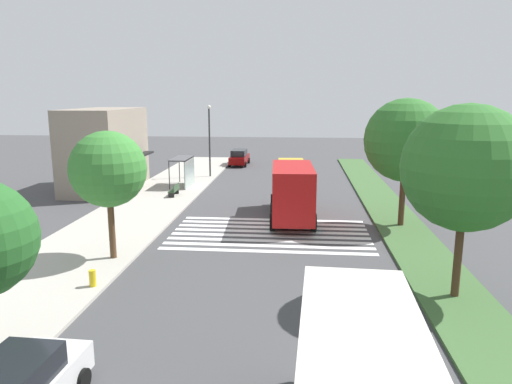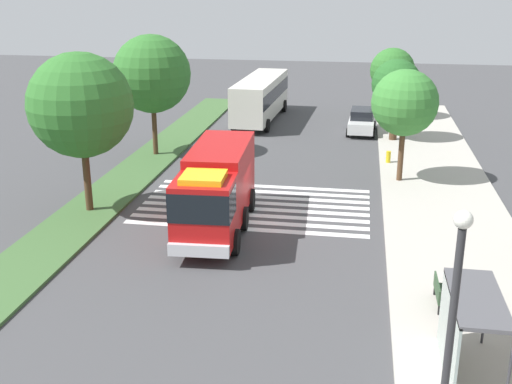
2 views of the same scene
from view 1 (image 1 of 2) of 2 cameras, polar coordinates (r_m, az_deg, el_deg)
The scene contains 14 objects.
ground_plane at distance 29.79m, azimuth 1.95°, elevation -3.86°, with size 120.00×120.00×0.00m, color #424244.
sidewalk at distance 31.67m, azimuth -15.19°, elevation -3.19°, with size 60.00×5.99×0.14m, color #ADA89E.
median_strip at distance 30.37m, azimuth 16.92°, elevation -3.92°, with size 60.00×3.00×0.14m, color #3D6033.
crosswalk at distance 27.74m, azimuth 1.69°, elevation -5.02°, with size 6.75×11.41×0.01m.
fire_truck at distance 30.67m, azimuth 4.30°, elevation 0.50°, with size 8.52×3.05×3.66m.
parked_car_mid at distance 54.07m, azimuth -2.01°, elevation 4.18°, with size 4.78×2.05×1.78m.
bus_stop_shelter at distance 41.35m, azimuth -8.44°, elevation 3.10°, with size 3.50×1.40×2.46m.
bench_near_shelter at distance 37.74m, azimuth -9.74°, elevation 0.23°, with size 1.60×0.50×0.90m.
street_lamp at distance 45.81m, azimuth -5.60°, elevation 6.78°, with size 0.36×0.36×6.78m.
storefront_building at distance 41.87m, azimuth -17.62°, elevation 4.85°, with size 9.03×5.32×6.77m.
sidewalk_tree_center at distance 23.44m, azimuth -17.29°, elevation 2.59°, with size 3.60×3.60×6.17m.
median_tree_far_west at distance 19.53m, azimuth 23.82°, elevation 2.63°, with size 4.82×4.82×7.52m.
median_tree_west at distance 29.51m, azimuth 17.49°, elevation 5.91°, with size 4.91×4.91×7.61m.
fire_hydrant at distance 21.15m, azimuth -18.97°, elevation -9.73°, with size 0.28×0.28×0.70m, color gold.
Camera 1 is at (-28.65, -1.59, 7.99)m, focal length 33.43 mm.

